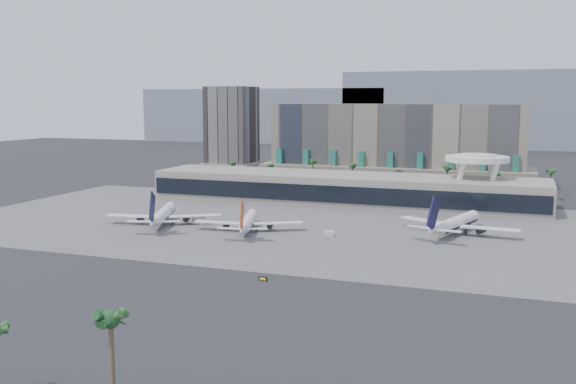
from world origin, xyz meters
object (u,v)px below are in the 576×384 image
(airliner_left, at_px, (163,214))
(taxiway_sign, at_px, (263,279))
(service_vehicle_a, at_px, (199,221))
(service_vehicle_b, at_px, (329,233))
(airliner_right, at_px, (455,223))
(airliner_centre, at_px, (248,221))

(airliner_left, height_order, taxiway_sign, airliner_left)
(service_vehicle_a, height_order, service_vehicle_b, service_vehicle_a)
(airliner_right, distance_m, service_vehicle_b, 42.42)
(airliner_centre, height_order, airliner_right, airliner_right)
(airliner_centre, height_order, service_vehicle_b, airliner_centre)
(service_vehicle_a, bearing_deg, airliner_centre, -18.15)
(service_vehicle_a, bearing_deg, taxiway_sign, -53.11)
(airliner_centre, distance_m, service_vehicle_a, 22.86)
(airliner_left, bearing_deg, taxiway_sign, -62.03)
(service_vehicle_b, relative_size, taxiway_sign, 1.42)
(airliner_right, relative_size, service_vehicle_a, 8.83)
(airliner_centre, height_order, taxiway_sign, airliner_centre)
(service_vehicle_b, bearing_deg, airliner_centre, 169.94)
(service_vehicle_a, height_order, taxiway_sign, service_vehicle_a)
(airliner_right, xyz_separation_m, taxiway_sign, (-39.30, -73.22, -3.23))
(airliner_centre, distance_m, airliner_right, 69.38)
(airliner_centre, bearing_deg, airliner_right, -0.69)
(airliner_left, height_order, airliner_centre, airliner_left)
(airliner_centre, bearing_deg, service_vehicle_b, -12.86)
(taxiway_sign, bearing_deg, service_vehicle_a, 138.08)
(airliner_left, relative_size, airliner_centre, 1.09)
(airliner_right, bearing_deg, airliner_centre, -146.95)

